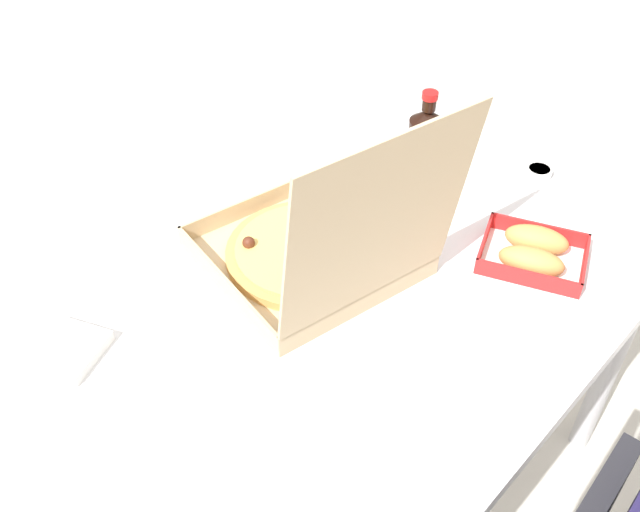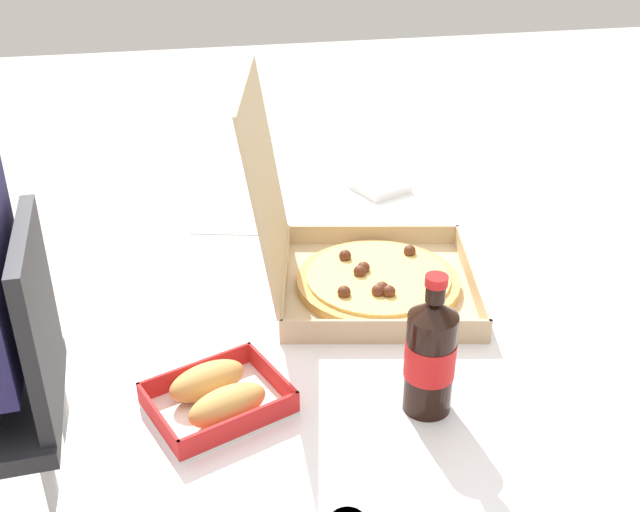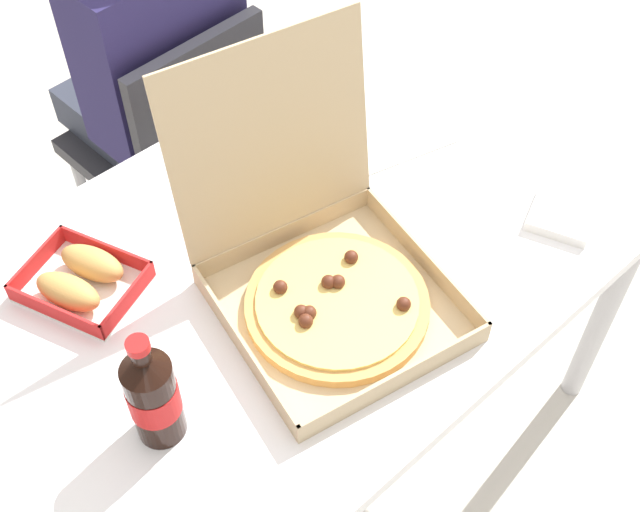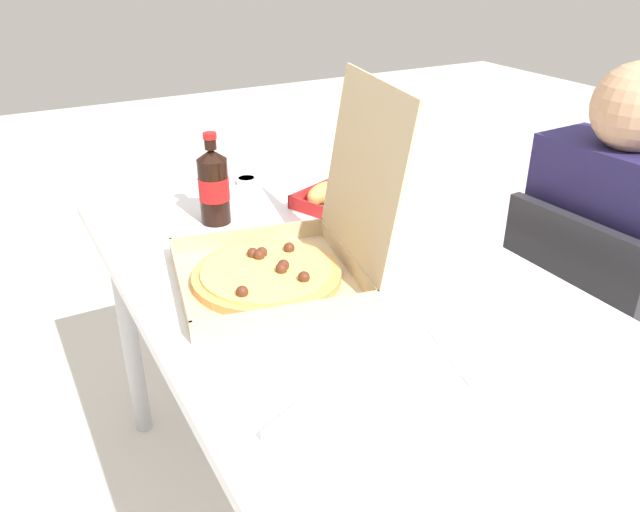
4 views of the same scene
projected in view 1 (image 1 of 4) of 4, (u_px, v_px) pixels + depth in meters
dining_table at (341, 338)px, 1.32m from camera, size 1.37×0.80×0.75m
pizza_box_open at (317, 248)px, 1.30m from camera, size 0.42×0.47×0.39m
bread_side_box at (533, 252)px, 1.33m from camera, size 0.21×0.23×0.06m
cola_bottle at (424, 149)px, 1.47m from camera, size 0.07×0.07×0.22m
paper_menu at (242, 460)px, 1.03m from camera, size 0.24×0.20×0.00m
napkin_pile at (67, 350)px, 1.17m from camera, size 0.14×0.14×0.02m
dipping_sauce_cup at (539, 172)px, 1.55m from camera, size 0.06×0.06×0.02m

